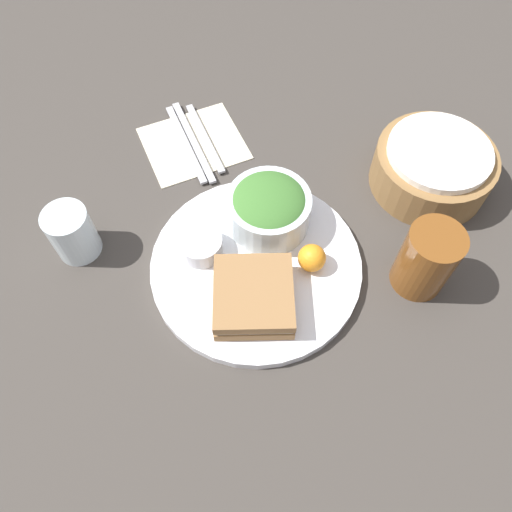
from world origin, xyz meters
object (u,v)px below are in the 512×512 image
Objects in this scene: sandwich at (254,296)px; bread_basket at (433,167)px; plate at (256,266)px; drink_glass at (427,260)px; fork at (186,144)px; water_glass at (72,233)px; salad_bowl at (269,208)px; knife at (195,141)px; dressing_cup at (201,246)px; spoon at (205,138)px.

bread_basket is at bearing 104.88° from sandwich.
plate is 2.76× the size of drink_glass.
fork is 2.24× the size of water_glass.
salad_bowl is at bearing 147.20° from sandwich.
water_glass is (-0.08, -0.28, -0.01)m from salad_bowl.
sandwich reaches higher than knife.
fork is (-0.23, 0.05, -0.03)m from dressing_cup.
water_glass is (-0.20, -0.21, 0.01)m from sandwich.
dressing_cup is 0.19m from water_glass.
water_glass is (0.13, -0.24, 0.04)m from knife.
knife is 0.02m from spoon.
plate is 2.13× the size of sandwich.
dressing_cup reaches higher than fork.
knife is 0.28m from water_glass.
dressing_cup reaches higher than spoon.
bread_basket is 0.39m from spoon.
knife is at bearing -168.59° from salad_bowl.
plate is 0.09m from salad_bowl.
drink_glass is 0.59× the size of fork.
knife is at bearing 179.21° from plate.
spoon is 0.29m from water_glass.
spoon is at bearing -153.94° from drink_glass.
water_glass reaches higher than bread_basket.
drink_glass is at bearing -153.16° from spoon.
sandwich reaches higher than plate.
knife is (0.00, 0.02, 0.00)m from fork.
fork is 0.26m from water_glass.
salad_bowl reaches higher than water_glass.
spoon is (-0.28, 0.02, -0.00)m from plate.
sandwich is 0.12m from dressing_cup.
sandwich is at bearing -26.62° from plate.
knife is (-0.23, 0.07, -0.03)m from dressing_cup.
drink_glass is 0.52m from water_glass.
sandwich is 1.73× the size of water_glass.
drink_glass is at bearing 59.44° from dressing_cup.
salad_bowl is 0.12m from dressing_cup.
sandwich is 0.34m from spoon.
water_glass is (-0.26, -0.45, -0.01)m from drink_glass.
dressing_cup is at bearing -161.29° from sandwich.
fork and knife have the same top height.
salad_bowl is 0.63× the size of knife.
drink_glass reaches higher than plate.
plate is at bearing 52.11° from dressing_cup.
dressing_cup reaches higher than plate.
drink_glass is at bearing -151.08° from knife.
knife is (-0.34, 0.03, -0.03)m from sandwich.
spoon is (0.00, 0.04, 0.00)m from fork.
knife is 2.35× the size of water_glass.
salad_bowl is 0.74× the size of spoon.
fork is at bearing -149.87° from drink_glass.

